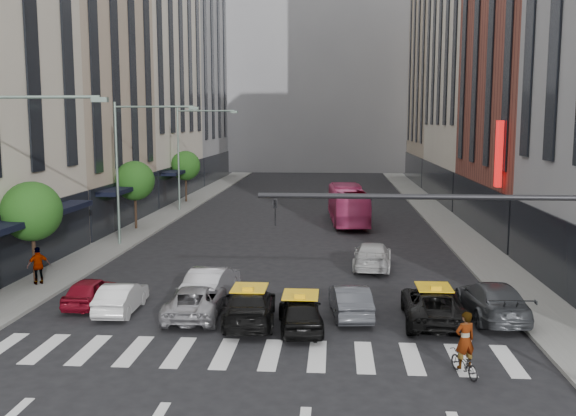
% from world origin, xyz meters
% --- Properties ---
extents(ground, '(160.00, 160.00, 0.00)m').
position_xyz_m(ground, '(0.00, 0.00, 0.00)').
color(ground, black).
rests_on(ground, ground).
extents(sidewalk_left, '(3.00, 96.00, 0.15)m').
position_xyz_m(sidewalk_left, '(-11.50, 30.00, 0.07)').
color(sidewalk_left, slate).
rests_on(sidewalk_left, ground).
extents(sidewalk_right, '(3.00, 96.00, 0.15)m').
position_xyz_m(sidewalk_right, '(11.50, 30.00, 0.07)').
color(sidewalk_right, slate).
rests_on(sidewalk_right, ground).
extents(building_left_b, '(8.00, 16.00, 24.00)m').
position_xyz_m(building_left_b, '(-17.00, 28.00, 12.00)').
color(building_left_b, tan).
rests_on(building_left_b, ground).
extents(building_left_c, '(8.00, 20.00, 36.00)m').
position_xyz_m(building_left_c, '(-17.00, 46.00, 18.00)').
color(building_left_c, beige).
rests_on(building_left_c, ground).
extents(building_left_d, '(8.00, 18.00, 30.00)m').
position_xyz_m(building_left_d, '(-17.00, 65.00, 15.00)').
color(building_left_d, gray).
rests_on(building_left_d, ground).
extents(building_right_b, '(8.00, 18.00, 26.00)m').
position_xyz_m(building_right_b, '(17.00, 27.00, 13.00)').
color(building_right_b, brown).
rests_on(building_right_b, ground).
extents(building_right_d, '(8.00, 18.00, 28.00)m').
position_xyz_m(building_right_d, '(17.00, 65.00, 14.00)').
color(building_right_d, tan).
rests_on(building_right_d, ground).
extents(building_far, '(30.00, 10.00, 36.00)m').
position_xyz_m(building_far, '(0.00, 85.00, 18.00)').
color(building_far, gray).
rests_on(building_far, ground).
extents(tree_near, '(2.88, 2.88, 4.95)m').
position_xyz_m(tree_near, '(-11.80, 10.00, 3.65)').
color(tree_near, black).
rests_on(tree_near, sidewalk_left).
extents(tree_mid, '(2.88, 2.88, 4.95)m').
position_xyz_m(tree_mid, '(-11.80, 26.00, 3.65)').
color(tree_mid, black).
rests_on(tree_mid, sidewalk_left).
extents(tree_far, '(2.88, 2.88, 4.95)m').
position_xyz_m(tree_far, '(-11.80, 42.00, 3.65)').
color(tree_far, black).
rests_on(tree_far, sidewalk_left).
extents(streetlamp_near, '(5.38, 0.25, 9.00)m').
position_xyz_m(streetlamp_near, '(-10.04, 4.00, 5.90)').
color(streetlamp_near, gray).
rests_on(streetlamp_near, sidewalk_left).
extents(streetlamp_mid, '(5.38, 0.25, 9.00)m').
position_xyz_m(streetlamp_mid, '(-10.04, 20.00, 5.90)').
color(streetlamp_mid, gray).
rests_on(streetlamp_mid, sidewalk_left).
extents(streetlamp_far, '(5.38, 0.25, 9.00)m').
position_xyz_m(streetlamp_far, '(-10.04, 36.00, 5.90)').
color(streetlamp_far, gray).
rests_on(streetlamp_far, sidewalk_left).
extents(traffic_signal, '(10.10, 0.20, 6.00)m').
position_xyz_m(traffic_signal, '(7.69, -1.00, 4.47)').
color(traffic_signal, black).
rests_on(traffic_signal, ground).
extents(liberty_sign, '(0.30, 0.70, 4.00)m').
position_xyz_m(liberty_sign, '(12.60, 20.00, 6.00)').
color(liberty_sign, red).
rests_on(liberty_sign, ground).
extents(car_red, '(1.50, 3.68, 1.25)m').
position_xyz_m(car_red, '(-7.80, 6.83, 0.62)').
color(car_red, maroon).
rests_on(car_red, ground).
extents(car_white_front, '(1.42, 3.85, 1.26)m').
position_xyz_m(car_white_front, '(-6.14, 5.99, 0.63)').
color(car_white_front, silver).
rests_on(car_white_front, ground).
extents(car_silver, '(2.37, 4.79, 1.30)m').
position_xyz_m(car_silver, '(-2.90, 5.59, 0.65)').
color(car_silver, '#949398').
rests_on(car_silver, ground).
extents(taxi_left, '(2.34, 5.02, 1.42)m').
position_xyz_m(taxi_left, '(-0.57, 4.88, 0.71)').
color(taxi_left, black).
rests_on(taxi_left, ground).
extents(taxi_center, '(2.08, 4.18, 1.37)m').
position_xyz_m(taxi_center, '(1.48, 4.19, 0.69)').
color(taxi_center, black).
rests_on(taxi_center, ground).
extents(car_grey_mid, '(1.86, 4.20, 1.34)m').
position_xyz_m(car_grey_mid, '(3.41, 6.08, 0.67)').
color(car_grey_mid, '#3D3F44').
rests_on(car_grey_mid, ground).
extents(taxi_right, '(2.56, 5.18, 1.41)m').
position_xyz_m(taxi_right, '(6.70, 5.57, 0.71)').
color(taxi_right, black).
rests_on(taxi_right, ground).
extents(car_grey_curb, '(2.34, 5.26, 1.50)m').
position_xyz_m(car_grey_curb, '(9.17, 6.30, 0.75)').
color(car_grey_curb, '#383B3F').
rests_on(car_grey_curb, ground).
extents(car_row2_left, '(1.99, 4.65, 1.49)m').
position_xyz_m(car_row2_left, '(-2.75, 8.33, 0.75)').
color(car_row2_left, '#A8A7AD').
rests_on(car_row2_left, ground).
extents(car_row2_right, '(2.41, 5.06, 1.42)m').
position_xyz_m(car_row2_right, '(4.81, 14.87, 0.71)').
color(car_row2_right, silver).
rests_on(car_row2_right, ground).
extents(bus, '(3.14, 10.67, 2.93)m').
position_xyz_m(bus, '(3.78, 30.44, 1.47)').
color(bus, '#D53E7A').
rests_on(bus, ground).
extents(motorcycle, '(1.03, 1.61, 0.80)m').
position_xyz_m(motorcycle, '(6.86, 0.14, 0.40)').
color(motorcycle, black).
rests_on(motorcycle, ground).
extents(rider, '(0.78, 0.65, 1.83)m').
position_xyz_m(rider, '(6.86, 0.14, 1.71)').
color(rider, gray).
rests_on(rider, motorcycle).
extents(pedestrian_far, '(1.10, 1.02, 1.82)m').
position_xyz_m(pedestrian_far, '(-11.47, 9.71, 1.06)').
color(pedestrian_far, gray).
rests_on(pedestrian_far, sidewalk_left).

